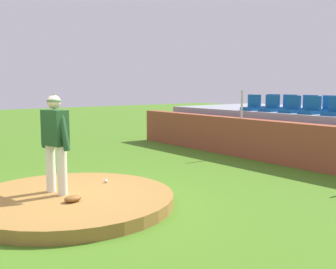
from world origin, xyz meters
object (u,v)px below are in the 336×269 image
at_px(stadium_chair_4, 335,110).
at_px(stadium_chair_7, 271,105).
at_px(fielding_glove, 73,199).
at_px(stadium_chair_3, 311,108).
at_px(pitcher, 55,136).
at_px(stadium_chair_1, 270,106).
at_px(stadium_chair_8, 288,105).
at_px(stadium_chair_2, 291,107).
at_px(stadium_chair_0, 252,105).
at_px(stadium_chair_9, 308,106).
at_px(baseball, 106,181).
at_px(stadium_chair_10, 329,107).

distance_m(stadium_chair_4, stadium_chair_7, 2.93).
bearing_deg(fielding_glove, stadium_chair_3, 176.48).
height_order(stadium_chair_3, stadium_chair_7, same).
relative_size(pitcher, stadium_chair_1, 3.52).
relative_size(stadium_chair_3, stadium_chair_8, 1.00).
distance_m(stadium_chair_1, stadium_chair_2, 0.73).
xyz_separation_m(stadium_chair_0, stadium_chair_4, (2.82, 0.03, 0.00)).
bearing_deg(stadium_chair_9, baseball, 92.59).
height_order(fielding_glove, stadium_chair_0, stadium_chair_0).
bearing_deg(stadium_chair_3, stadium_chair_8, -32.07).
distance_m(stadium_chair_0, stadium_chair_7, 0.92).
relative_size(stadium_chair_2, stadium_chair_4, 1.00).
height_order(stadium_chair_4, stadium_chair_10, same).
bearing_deg(stadium_chair_0, baseball, 105.53).
distance_m(stadium_chair_1, stadium_chair_8, 0.87).
relative_size(stadium_chair_1, stadium_chair_10, 1.00).
distance_m(stadium_chair_8, stadium_chair_9, 0.70).
bearing_deg(stadium_chair_3, stadium_chair_0, 0.59).
relative_size(baseball, stadium_chair_1, 0.15).
height_order(stadium_chair_0, stadium_chair_2, same).
distance_m(stadium_chair_7, stadium_chair_8, 0.68).
distance_m(stadium_chair_2, stadium_chair_4, 1.38).
height_order(stadium_chair_7, stadium_chair_10, same).
xyz_separation_m(pitcher, stadium_chair_10, (0.22, 8.19, 0.24)).
distance_m(baseball, stadium_chair_3, 6.37).
distance_m(stadium_chair_2, stadium_chair_9, 0.91).
bearing_deg(stadium_chair_3, stadium_chair_4, -179.45).
xyz_separation_m(pitcher, stadium_chair_4, (0.93, 7.31, 0.24)).
bearing_deg(stadium_chair_8, stadium_chair_10, -179.41).
relative_size(pitcher, stadium_chair_3, 3.52).
bearing_deg(pitcher, fielding_glove, -12.59).
xyz_separation_m(stadium_chair_0, stadium_chair_1, (0.71, 0.02, 0.00)).
bearing_deg(stadium_chair_2, stadium_chair_4, 179.55).
bearing_deg(pitcher, stadium_chair_9, 81.01).
distance_m(fielding_glove, stadium_chair_8, 8.47).
relative_size(stadium_chair_1, stadium_chair_3, 1.00).
height_order(baseball, stadium_chair_7, stadium_chair_7).
xyz_separation_m(stadium_chair_2, stadium_chair_10, (0.67, 0.87, 0.00)).
bearing_deg(stadium_chair_1, stadium_chair_3, -179.93).
height_order(fielding_glove, stadium_chair_2, stadium_chair_2).
bearing_deg(stadium_chair_7, stadium_chair_10, 179.60).
bearing_deg(pitcher, stadium_chair_10, 76.12).
relative_size(stadium_chair_4, stadium_chair_8, 1.00).
height_order(baseball, stadium_chair_0, stadium_chair_0).
distance_m(stadium_chair_7, stadium_chair_9, 1.38).
xyz_separation_m(stadium_chair_0, stadium_chair_8, (0.71, 0.89, 0.00)).
bearing_deg(stadium_chair_7, stadium_chair_3, 156.51).
xyz_separation_m(stadium_chair_0, stadium_chair_2, (1.43, 0.04, 0.00)).
bearing_deg(stadium_chair_4, pitcher, 82.75).
xyz_separation_m(stadium_chair_3, stadium_chair_7, (-2.07, 0.90, 0.00)).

